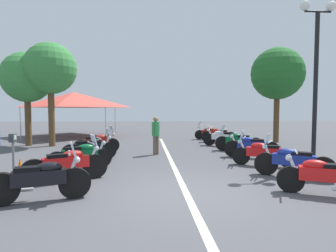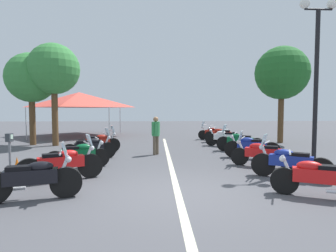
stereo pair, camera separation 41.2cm
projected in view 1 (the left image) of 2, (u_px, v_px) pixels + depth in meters
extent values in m
plane|color=#4C4C51|center=(186.00, 193.00, 6.29)|extent=(80.00, 80.00, 0.00)
cube|color=beige|center=(172.00, 162.00, 9.97)|extent=(16.27, 0.16, 0.01)
cylinder|color=black|center=(75.00, 183.00, 5.91)|extent=(0.32, 0.68, 0.67)
cylinder|color=black|center=(2.00, 189.00, 5.42)|extent=(0.32, 0.68, 0.67)
cube|color=black|center=(40.00, 177.00, 5.66)|extent=(0.56, 1.08, 0.30)
ellipsoid|color=black|center=(49.00, 167.00, 5.71)|extent=(0.40, 0.57, 0.22)
cube|color=black|center=(28.00, 170.00, 5.57)|extent=(0.38, 0.53, 0.12)
cylinder|color=silver|center=(72.00, 169.00, 5.87)|extent=(0.15, 0.30, 0.58)
cylinder|color=silver|center=(69.00, 153.00, 5.84)|extent=(0.61, 0.21, 0.04)
sphere|color=silver|center=(77.00, 160.00, 5.90)|extent=(0.14, 0.14, 0.14)
cylinder|color=silver|center=(19.00, 190.00, 5.69)|extent=(0.23, 0.55, 0.08)
cube|color=silver|center=(73.00, 149.00, 5.86)|extent=(0.38, 0.22, 0.32)
cylinder|color=black|center=(95.00, 166.00, 7.65)|extent=(0.43, 0.67, 0.68)
cylinder|color=black|center=(34.00, 173.00, 6.87)|extent=(0.43, 0.67, 0.68)
cube|color=red|center=(66.00, 162.00, 7.25)|extent=(0.77, 1.17, 0.30)
ellipsoid|color=red|center=(73.00, 154.00, 7.33)|extent=(0.46, 0.58, 0.22)
cube|color=black|center=(57.00, 156.00, 7.13)|extent=(0.45, 0.55, 0.12)
cylinder|color=silver|center=(93.00, 156.00, 7.60)|extent=(0.19, 0.29, 0.58)
cylinder|color=silver|center=(91.00, 143.00, 7.56)|extent=(0.57, 0.31, 0.04)
sphere|color=silver|center=(96.00, 148.00, 7.65)|extent=(0.14, 0.14, 0.14)
cylinder|color=silver|center=(46.00, 174.00, 7.18)|extent=(0.32, 0.53, 0.08)
cube|color=silver|center=(94.00, 140.00, 7.60)|extent=(0.38, 0.27, 0.32)
cylinder|color=black|center=(102.00, 158.00, 9.17)|extent=(0.36, 0.62, 0.61)
cylinder|color=black|center=(57.00, 161.00, 8.55)|extent=(0.36, 0.62, 0.61)
cube|color=#0C592D|center=(80.00, 154.00, 8.85)|extent=(0.66, 1.10, 0.30)
ellipsoid|color=#0C592D|center=(86.00, 147.00, 8.92)|extent=(0.43, 0.58, 0.22)
cube|color=black|center=(73.00, 149.00, 8.74)|extent=(0.42, 0.54, 0.12)
cylinder|color=silver|center=(100.00, 149.00, 9.13)|extent=(0.17, 0.29, 0.58)
cylinder|color=silver|center=(99.00, 138.00, 9.09)|extent=(0.59, 0.27, 0.04)
sphere|color=silver|center=(104.00, 143.00, 9.16)|extent=(0.14, 0.14, 0.14)
cylinder|color=silver|center=(66.00, 162.00, 8.84)|extent=(0.28, 0.54, 0.08)
cylinder|color=black|center=(108.00, 150.00, 10.79)|extent=(0.38, 0.64, 0.64)
cylinder|color=black|center=(70.00, 153.00, 10.14)|extent=(0.38, 0.64, 0.64)
cube|color=black|center=(90.00, 147.00, 10.45)|extent=(0.68, 1.11, 0.30)
ellipsoid|color=black|center=(94.00, 141.00, 10.52)|extent=(0.44, 0.58, 0.22)
cube|color=black|center=(84.00, 143.00, 10.34)|extent=(0.43, 0.54, 0.12)
cylinder|color=silver|center=(107.00, 143.00, 10.74)|extent=(0.18, 0.29, 0.58)
cylinder|color=silver|center=(106.00, 134.00, 10.70)|extent=(0.59, 0.28, 0.04)
sphere|color=silver|center=(109.00, 138.00, 10.78)|extent=(0.14, 0.14, 0.14)
cylinder|color=silver|center=(77.00, 154.00, 10.43)|extent=(0.29, 0.54, 0.08)
cube|color=silver|center=(108.00, 132.00, 10.74)|extent=(0.38, 0.25, 0.32)
cylinder|color=black|center=(112.00, 145.00, 12.40)|extent=(0.37, 0.64, 0.63)
cylinder|color=black|center=(81.00, 147.00, 11.79)|extent=(0.37, 0.64, 0.63)
cube|color=maroon|center=(97.00, 142.00, 12.09)|extent=(0.65, 1.07, 0.30)
ellipsoid|color=maroon|center=(101.00, 137.00, 12.16)|extent=(0.44, 0.58, 0.22)
cube|color=black|center=(92.00, 138.00, 11.98)|extent=(0.42, 0.54, 0.12)
cylinder|color=silver|center=(111.00, 139.00, 12.36)|extent=(0.17, 0.29, 0.58)
cylinder|color=silver|center=(110.00, 131.00, 12.32)|extent=(0.59, 0.27, 0.04)
sphere|color=silver|center=(113.00, 134.00, 12.40)|extent=(0.14, 0.14, 0.14)
cylinder|color=silver|center=(87.00, 148.00, 12.08)|extent=(0.28, 0.54, 0.08)
cube|color=silver|center=(112.00, 129.00, 12.35)|extent=(0.38, 0.25, 0.32)
cylinder|color=black|center=(290.00, 179.00, 6.33)|extent=(0.38, 0.61, 0.61)
cube|color=red|center=(324.00, 174.00, 6.09)|extent=(0.69, 1.06, 0.30)
ellipsoid|color=red|center=(315.00, 165.00, 6.14)|extent=(0.45, 0.58, 0.22)
cube|color=black|center=(336.00, 167.00, 6.00)|extent=(0.44, 0.54, 0.12)
cylinder|color=silver|center=(294.00, 167.00, 6.30)|extent=(0.19, 0.29, 0.58)
cylinder|color=silver|center=(296.00, 151.00, 6.26)|extent=(0.58, 0.30, 0.04)
sphere|color=silver|center=(289.00, 158.00, 6.32)|extent=(0.14, 0.14, 0.14)
cylinder|color=black|center=(266.00, 164.00, 8.04)|extent=(0.48, 0.63, 0.66)
cylinder|color=black|center=(323.00, 169.00, 7.33)|extent=(0.48, 0.63, 0.66)
cube|color=navy|center=(294.00, 160.00, 7.67)|extent=(0.84, 1.09, 0.30)
ellipsoid|color=navy|center=(287.00, 152.00, 7.75)|extent=(0.50, 0.58, 0.22)
cube|color=black|center=(303.00, 154.00, 7.56)|extent=(0.48, 0.54, 0.12)
cylinder|color=silver|center=(268.00, 154.00, 7.99)|extent=(0.22, 0.28, 0.58)
cylinder|color=silver|center=(270.00, 142.00, 7.95)|extent=(0.54, 0.37, 0.04)
sphere|color=silver|center=(265.00, 147.00, 8.03)|extent=(0.14, 0.14, 0.14)
cylinder|color=silver|center=(311.00, 173.00, 7.32)|extent=(0.37, 0.50, 0.08)
cube|color=silver|center=(267.00, 139.00, 7.98)|extent=(0.37, 0.30, 0.32)
cylinder|color=black|center=(241.00, 156.00, 9.58)|extent=(0.40, 0.60, 0.60)
cylinder|color=black|center=(289.00, 159.00, 9.00)|extent=(0.40, 0.60, 0.60)
cube|color=red|center=(264.00, 152.00, 9.28)|extent=(0.77, 1.16, 0.30)
ellipsoid|color=red|center=(259.00, 146.00, 9.33)|extent=(0.47, 0.58, 0.22)
cube|color=black|center=(271.00, 147.00, 9.18)|extent=(0.45, 0.55, 0.12)
cylinder|color=silver|center=(243.00, 147.00, 9.54)|extent=(0.19, 0.29, 0.58)
cylinder|color=silver|center=(244.00, 137.00, 9.50)|extent=(0.57, 0.31, 0.04)
sphere|color=silver|center=(240.00, 142.00, 9.57)|extent=(0.14, 0.14, 0.14)
cylinder|color=silver|center=(279.00, 162.00, 8.96)|extent=(0.32, 0.53, 0.08)
cube|color=silver|center=(242.00, 135.00, 9.53)|extent=(0.38, 0.27, 0.32)
cylinder|color=black|center=(233.00, 149.00, 11.11)|extent=(0.38, 0.68, 0.67)
cylinder|color=black|center=(271.00, 150.00, 10.67)|extent=(0.38, 0.68, 0.67)
cube|color=navy|center=(252.00, 145.00, 10.88)|extent=(0.68, 1.14, 0.30)
ellipsoid|color=navy|center=(247.00, 140.00, 10.92)|extent=(0.44, 0.58, 0.22)
cube|color=black|center=(258.00, 141.00, 10.80)|extent=(0.42, 0.54, 0.12)
cylinder|color=silver|center=(234.00, 141.00, 11.08)|extent=(0.17, 0.29, 0.58)
cylinder|color=silver|center=(235.00, 133.00, 11.04)|extent=(0.59, 0.27, 0.04)
sphere|color=silver|center=(232.00, 136.00, 11.10)|extent=(0.14, 0.14, 0.14)
cylinder|color=silver|center=(263.00, 153.00, 10.59)|extent=(0.28, 0.54, 0.08)
cylinder|color=black|center=(223.00, 143.00, 12.87)|extent=(0.47, 0.66, 0.68)
cylinder|color=black|center=(256.00, 145.00, 12.20)|extent=(0.47, 0.66, 0.68)
cube|color=#0C592D|center=(239.00, 140.00, 12.53)|extent=(0.82, 1.13, 0.30)
ellipsoid|color=#0C592D|center=(235.00, 136.00, 12.59)|extent=(0.49, 0.58, 0.22)
cube|color=black|center=(244.00, 137.00, 12.42)|extent=(0.47, 0.55, 0.12)
cylinder|color=silver|center=(224.00, 137.00, 12.83)|extent=(0.21, 0.28, 0.58)
cylinder|color=silver|center=(225.00, 129.00, 12.79)|extent=(0.55, 0.35, 0.04)
sphere|color=silver|center=(222.00, 133.00, 12.86)|extent=(0.14, 0.14, 0.14)
cylinder|color=silver|center=(248.00, 148.00, 12.18)|extent=(0.35, 0.51, 0.08)
cube|color=silver|center=(223.00, 128.00, 12.82)|extent=(0.37, 0.29, 0.32)
cylinder|color=black|center=(209.00, 139.00, 14.70)|extent=(0.48, 0.61, 0.65)
cylinder|color=black|center=(236.00, 141.00, 13.99)|extent=(0.48, 0.61, 0.65)
cube|color=white|center=(222.00, 137.00, 14.33)|extent=(0.85, 1.06, 0.30)
ellipsoid|color=white|center=(219.00, 133.00, 14.41)|extent=(0.51, 0.58, 0.22)
cube|color=black|center=(226.00, 134.00, 14.21)|extent=(0.49, 0.54, 0.12)
cylinder|color=silver|center=(210.00, 134.00, 14.66)|extent=(0.22, 0.28, 0.58)
cylinder|color=silver|center=(211.00, 127.00, 14.61)|extent=(0.53, 0.38, 0.04)
sphere|color=silver|center=(208.00, 130.00, 14.70)|extent=(0.14, 0.14, 0.14)
cylinder|color=silver|center=(229.00, 143.00, 13.98)|extent=(0.38, 0.50, 0.08)
cylinder|color=black|center=(207.00, 137.00, 16.22)|extent=(0.45, 0.64, 0.66)
cylinder|color=black|center=(231.00, 138.00, 15.60)|extent=(0.45, 0.64, 0.66)
cube|color=maroon|center=(219.00, 134.00, 15.90)|extent=(0.79, 1.07, 0.30)
ellipsoid|color=maroon|center=(216.00, 131.00, 15.96)|extent=(0.49, 0.58, 0.22)
cube|color=black|center=(222.00, 131.00, 15.79)|extent=(0.47, 0.55, 0.12)
cylinder|color=silver|center=(208.00, 132.00, 16.17)|extent=(0.21, 0.29, 0.58)
cylinder|color=silver|center=(209.00, 126.00, 16.13)|extent=(0.55, 0.35, 0.04)
sphere|color=silver|center=(206.00, 128.00, 16.21)|extent=(0.14, 0.14, 0.14)
cylinder|color=silver|center=(225.00, 139.00, 15.57)|extent=(0.35, 0.51, 0.08)
cylinder|color=black|center=(199.00, 135.00, 17.72)|extent=(0.42, 0.60, 0.61)
cylinder|color=black|center=(223.00, 136.00, 17.09)|extent=(0.42, 0.60, 0.61)
cube|color=maroon|center=(211.00, 132.00, 17.39)|extent=(0.80, 1.14, 0.30)
ellipsoid|color=maroon|center=(208.00, 129.00, 17.46)|extent=(0.48, 0.58, 0.22)
cube|color=black|center=(214.00, 130.00, 17.29)|extent=(0.46, 0.55, 0.12)
cylinder|color=silver|center=(200.00, 130.00, 17.67)|extent=(0.20, 0.29, 0.58)
cylinder|color=silver|center=(201.00, 125.00, 17.64)|extent=(0.56, 0.33, 0.04)
sphere|color=silver|center=(199.00, 127.00, 17.71)|extent=(0.14, 0.14, 0.14)
cylinder|color=silver|center=(217.00, 137.00, 17.06)|extent=(0.33, 0.52, 0.08)
cube|color=silver|center=(200.00, 124.00, 17.66)|extent=(0.37, 0.28, 0.32)
cylinder|color=black|center=(315.00, 90.00, 9.13)|extent=(0.14, 0.14, 5.14)
cylinder|color=black|center=(318.00, 12.00, 8.98)|extent=(0.06, 0.90, 0.06)
sphere|color=white|center=(305.00, 6.00, 8.94)|extent=(0.32, 0.32, 0.32)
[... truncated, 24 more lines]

